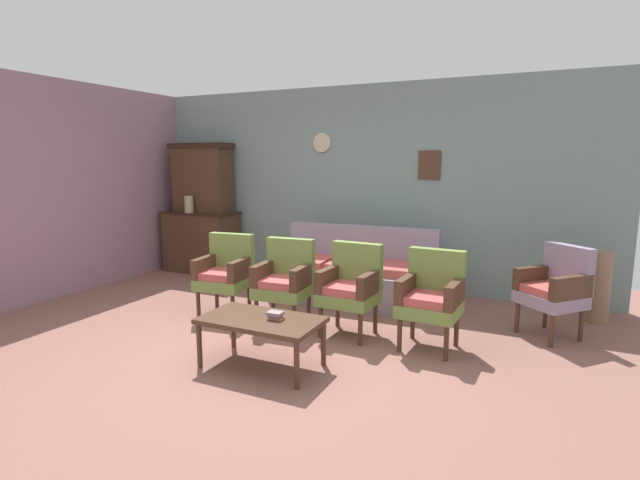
# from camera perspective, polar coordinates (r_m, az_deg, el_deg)

# --- Properties ---
(ground_plane) EXTENTS (7.68, 7.68, 0.00)m
(ground_plane) POSITION_cam_1_polar(r_m,az_deg,el_deg) (4.58, -6.88, -12.59)
(ground_plane) COLOR #84564C
(wall_back_with_decor) EXTENTS (6.40, 0.09, 2.70)m
(wall_back_with_decor) POSITION_cam_1_polar(r_m,az_deg,el_deg) (6.62, 5.16, 6.31)
(wall_back_with_decor) COLOR gray
(wall_back_with_decor) RESTS_ON ground
(wall_left_side) EXTENTS (0.06, 5.20, 2.70)m
(wall_left_side) POSITION_cam_1_polar(r_m,az_deg,el_deg) (6.59, -31.76, 4.90)
(wall_left_side) COLOR gray
(wall_left_side) RESTS_ON ground
(side_cabinet) EXTENTS (1.16, 0.55, 0.93)m
(side_cabinet) POSITION_cam_1_polar(r_m,az_deg,el_deg) (7.65, -13.88, -0.18)
(side_cabinet) COLOR #472D1E
(side_cabinet) RESTS_ON ground
(cabinet_upper_hutch) EXTENTS (0.99, 0.38, 1.03)m
(cabinet_upper_hutch) POSITION_cam_1_polar(r_m,az_deg,el_deg) (7.61, -13.79, 7.23)
(cabinet_upper_hutch) COLOR #472D1E
(cabinet_upper_hutch) RESTS_ON side_cabinet
(vase_on_cabinet) EXTENTS (0.14, 0.14, 0.25)m
(vase_on_cabinet) POSITION_cam_1_polar(r_m,az_deg,el_deg) (7.48, -15.26, 4.11)
(vase_on_cabinet) COLOR tan
(vase_on_cabinet) RESTS_ON side_cabinet
(floral_couch) EXTENTS (1.95, 0.87, 0.90)m
(floral_couch) POSITION_cam_1_polar(r_m,az_deg,el_deg) (5.88, 4.13, -4.21)
(floral_couch) COLOR gray
(floral_couch) RESTS_ON ground
(armchair_near_cabinet) EXTENTS (0.57, 0.55, 0.90)m
(armchair_near_cabinet) POSITION_cam_1_polar(r_m,az_deg,el_deg) (5.42, -11.11, -3.65)
(armchair_near_cabinet) COLOR olive
(armchair_near_cabinet) RESTS_ON ground
(armchair_row_middle) EXTENTS (0.55, 0.53, 0.90)m
(armchair_row_middle) POSITION_cam_1_polar(r_m,az_deg,el_deg) (5.01, -4.18, -4.58)
(armchair_row_middle) COLOR olive
(armchair_row_middle) RESTS_ON ground
(armchair_by_doorway) EXTENTS (0.54, 0.51, 0.90)m
(armchair_by_doorway) POSITION_cam_1_polar(r_m,az_deg,el_deg) (4.76, 3.66, -5.34)
(armchair_by_doorway) COLOR olive
(armchair_by_doorway) RESTS_ON ground
(armchair_near_couch_end) EXTENTS (0.55, 0.52, 0.90)m
(armchair_near_couch_end) POSITION_cam_1_polar(r_m,az_deg,el_deg) (4.53, 13.05, -6.36)
(armchair_near_couch_end) COLOR olive
(armchair_near_couch_end) RESTS_ON ground
(wingback_chair_by_fireplace) EXTENTS (0.71, 0.71, 0.90)m
(wingback_chair_by_fireplace) POSITION_cam_1_polar(r_m,az_deg,el_deg) (5.21, 26.06, -5.00)
(wingback_chair_by_fireplace) COLOR gray
(wingback_chair_by_fireplace) RESTS_ON ground
(coffee_table) EXTENTS (1.00, 0.56, 0.42)m
(coffee_table) POSITION_cam_1_polar(r_m,az_deg,el_deg) (4.09, -6.97, -9.74)
(coffee_table) COLOR #472D1E
(coffee_table) RESTS_ON ground
(book_stack_on_table) EXTENTS (0.13, 0.11, 0.06)m
(book_stack_on_table) POSITION_cam_1_polar(r_m,az_deg,el_deg) (4.02, -5.29, -8.85)
(book_stack_on_table) COLOR #B07A53
(book_stack_on_table) RESTS_ON coffee_table
(floor_vase_by_wall) EXTENTS (0.21, 0.21, 0.77)m
(floor_vase_by_wall) POSITION_cam_1_polar(r_m,az_deg,el_deg) (5.90, 30.21, -4.84)
(floor_vase_by_wall) COLOR #8B6A51
(floor_vase_by_wall) RESTS_ON ground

